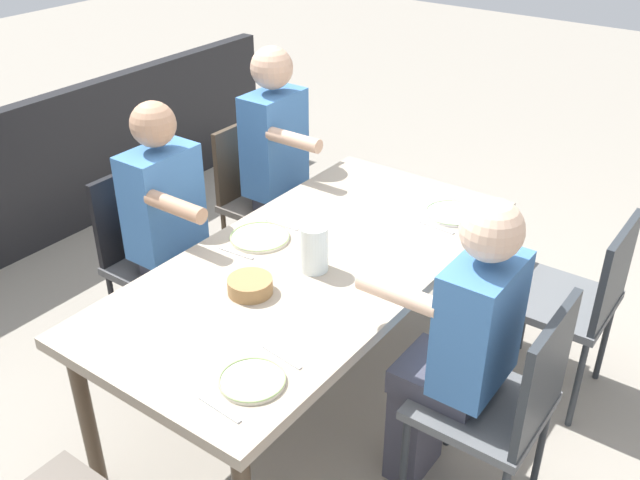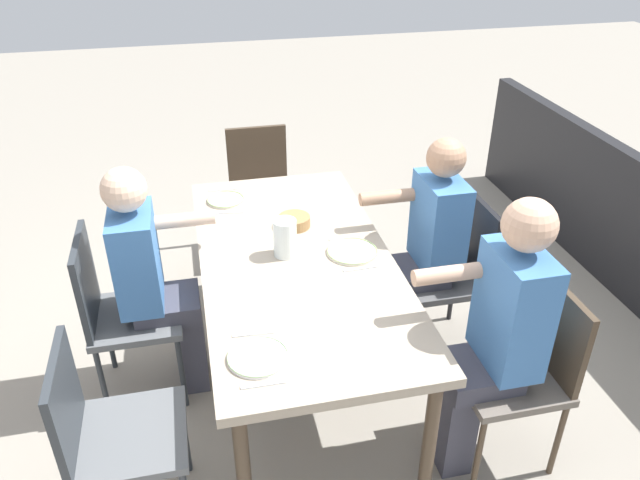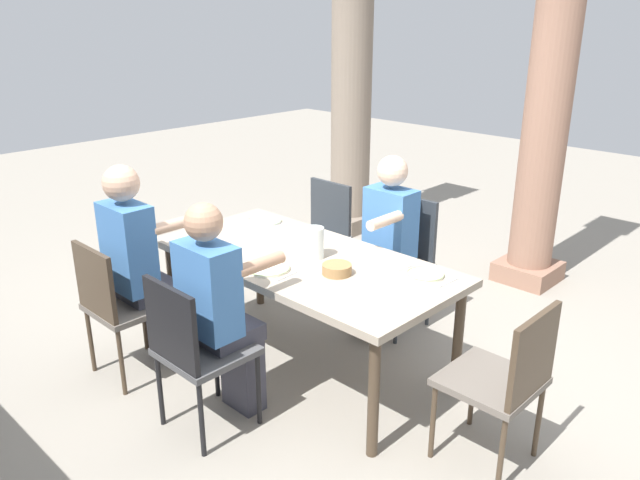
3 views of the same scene
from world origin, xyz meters
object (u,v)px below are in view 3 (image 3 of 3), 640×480
chair_west_north (320,230)px  chair_mid_north (400,254)px  chair_head_east (506,376)px  water_pitcher (315,244)px  diner_man_white (384,242)px  plate_1 (268,268)px  chair_mid_south (193,346)px  diner_woman_green (139,262)px  stone_column_centre (549,99)px  chair_west_south (117,301)px  stone_column_near (352,82)px  plate_2 (425,274)px  diner_guest_third (220,308)px  dining_table (304,267)px  plate_0 (265,221)px  bread_basket (337,269)px

chair_west_north → chair_mid_north: size_ratio=0.96×
chair_head_east → water_pitcher: bearing=178.0°
diner_man_white → plate_1: bearing=-95.2°
chair_west_north → chair_mid_south: chair_mid_south is taller
chair_west_north → diner_man_white: size_ratio=0.71×
diner_woman_green → chair_mid_south: bearing=-12.7°
stone_column_centre → chair_west_south: bearing=-109.6°
diner_woman_green → stone_column_near: bearing=106.9°
diner_woman_green → plate_2: diner_woman_green is taller
chair_mid_north → chair_head_east: size_ratio=1.06×
chair_head_east → diner_woman_green: diner_woman_green is taller
water_pitcher → diner_guest_third: bearing=-87.6°
chair_mid_south → plate_2: size_ratio=4.22×
plate_2 → diner_man_white: bearing=146.6°
chair_mid_north → chair_mid_south: 1.78m
plate_1 → stone_column_centre: bearing=80.6°
plate_2 → chair_west_south: bearing=-140.4°
dining_table → diner_man_white: size_ratio=1.52×
plate_0 → chair_head_east: bearing=-7.8°
diner_man_white → bread_basket: 0.79m
chair_head_east → dining_table: bearing=180.0°
diner_woman_green → plate_0: bearing=88.4°
chair_west_south → stone_column_near: 3.43m
stone_column_near → chair_west_north: bearing=-56.9°
chair_mid_north → diner_woman_green: diner_woman_green is taller
dining_table → chair_west_south: bearing=-128.9°
diner_man_white → water_pitcher: 0.67m
dining_table → stone_column_centre: 2.45m
stone_column_near → stone_column_centre: bearing=0.0°
chair_west_south → plate_2: (1.42, 1.17, 0.24)m
chair_west_south → bread_basket: chair_west_south is taller
diner_man_white → water_pitcher: size_ratio=6.58×
chair_west_south → chair_head_east: chair_west_south is taller
stone_column_near → water_pitcher: bearing=-53.2°
chair_west_south → chair_mid_south: (0.79, -0.00, 0.01)m
stone_column_near → chair_mid_north: bearing=-39.2°
plate_0 → plate_1: (0.68, -0.56, -0.00)m
dining_table → water_pitcher: (0.05, 0.05, 0.15)m
chair_west_south → diner_guest_third: (0.80, 0.18, 0.17)m
diner_guest_third → plate_1: size_ratio=5.02×
diner_woman_green → bread_basket: 1.23m
dining_table → chair_mid_north: chair_mid_north is taller
diner_guest_third → stone_column_centre: size_ratio=0.41×
chair_head_east → stone_column_near: 3.89m
chair_mid_north → diner_guest_third: bearing=-89.9°
diner_woman_green → plate_0: (0.03, 0.99, 0.03)m
chair_west_south → bread_basket: 1.36m
chair_mid_south → stone_column_centre: (0.33, 3.16, 1.00)m
diner_woman_green → plate_1: diner_woman_green is taller
chair_west_south → chair_mid_south: 0.79m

